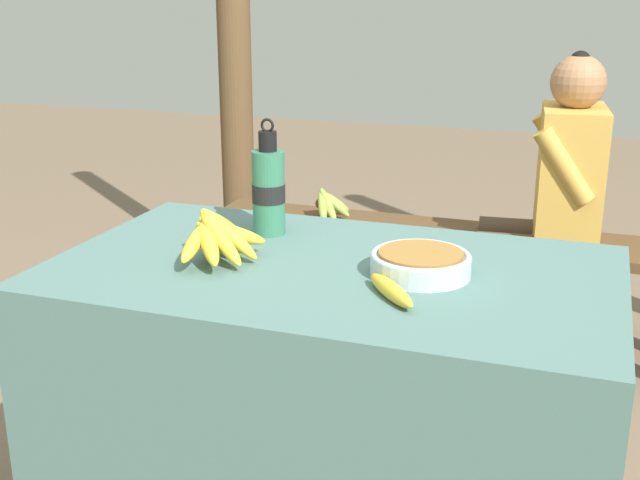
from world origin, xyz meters
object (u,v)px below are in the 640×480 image
water_bottle (269,190)px  wooden_bench (454,249)px  serving_bowl (421,262)px  support_post_near (233,14)px  seated_vendor (552,191)px  banana_bunch_ripe (218,235)px  banana_bunch_green (329,204)px  loose_banana_front (391,290)px

water_bottle → wooden_bench: size_ratio=0.15×
serving_bowl → support_post_near: 1.98m
water_bottle → support_post_near: support_post_near is taller
water_bottle → seated_vendor: 1.16m
banana_bunch_ripe → wooden_bench: bearing=75.3°
water_bottle → banana_bunch_green: bearing=100.4°
serving_bowl → loose_banana_front: bearing=-99.3°
water_bottle → support_post_near: 1.60m
wooden_bench → banana_bunch_green: 0.49m
banana_bunch_ripe → wooden_bench: banana_bunch_ripe is taller
serving_bowl → loose_banana_front: 0.15m
loose_banana_front → support_post_near: (-1.12, 1.70, 0.46)m
wooden_bench → seated_vendor: 0.41m
serving_bowl → water_bottle: 0.46m
banana_bunch_ripe → seated_vendor: 1.35m
water_bottle → banana_bunch_green: (-0.18, 0.99, -0.30)m
banana_bunch_green → support_post_near: support_post_near is taller
serving_bowl → seated_vendor: size_ratio=0.20×
banana_bunch_ripe → wooden_bench: 1.32m
banana_bunch_ripe → wooden_bench: (0.32, 1.22, -0.38)m
banana_bunch_ripe → loose_banana_front: (0.42, -0.10, -0.04)m
loose_banana_front → banana_bunch_green: 1.45m
loose_banana_front → seated_vendor: (0.22, 1.28, -0.08)m
seated_vendor → support_post_near: support_post_near is taller
wooden_bench → banana_bunch_green: bearing=-179.3°
serving_bowl → banana_bunch_ripe: bearing=-173.1°
wooden_bench → seated_vendor: (0.32, -0.04, 0.25)m
seated_vendor → support_post_near: 1.51m
banana_bunch_green → banana_bunch_ripe: bearing=-82.7°
seated_vendor → banana_bunch_green: size_ratio=4.32×
seated_vendor → banana_bunch_ripe: bearing=55.8°
loose_banana_front → seated_vendor: bearing=80.1°
banana_bunch_ripe → seated_vendor: size_ratio=0.26×
serving_bowl → seated_vendor: (0.20, 1.13, -0.10)m
banana_bunch_ripe → support_post_near: (-0.70, 1.60, 0.42)m
banana_bunch_ripe → serving_bowl: 0.45m
banana_bunch_ripe → serving_bowl: bearing=6.9°
loose_banana_front → water_bottle: bearing=140.7°
wooden_bench → support_post_near: support_post_near is taller
water_bottle → serving_bowl: bearing=-22.2°
wooden_bench → seated_vendor: size_ratio=1.70×
wooden_bench → banana_bunch_green: size_ratio=7.33×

